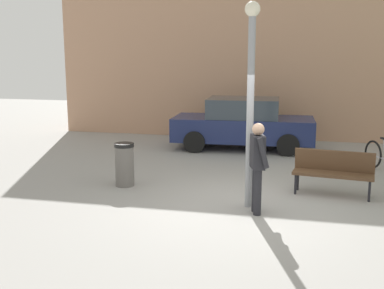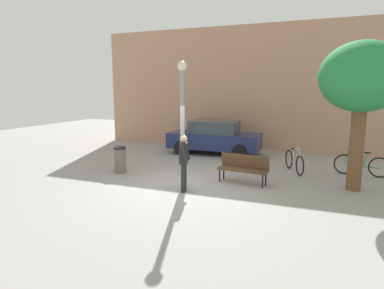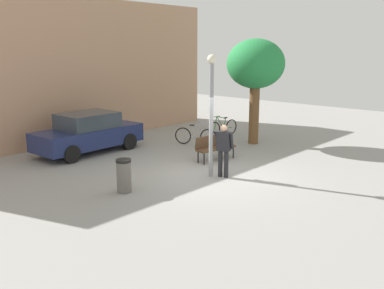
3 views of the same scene
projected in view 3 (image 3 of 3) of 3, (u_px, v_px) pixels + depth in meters
ground_plane at (212, 176)px, 13.44m from camera, size 36.00×36.00×0.00m
building_facade at (63, 70)px, 18.26m from camera, size 15.19×2.00×6.04m
lamppost at (211, 105)px, 12.96m from camera, size 0.28×0.28×3.79m
person_by_lamppost at (224, 147)px, 13.15m from camera, size 0.40×0.63×1.67m
park_bench at (215, 145)px, 15.26m from camera, size 1.65×0.69×0.92m
plaza_tree at (256, 66)px, 17.33m from camera, size 2.38×2.38×4.35m
bicycle_green at (223, 128)px, 19.49m from camera, size 1.80×0.25×0.97m
bicycle_silver at (196, 136)px, 17.70m from camera, size 0.83×1.65×0.97m
parked_car_navy at (88, 133)px, 16.32m from camera, size 4.27×1.96×1.55m
trash_bin at (124, 176)px, 11.86m from camera, size 0.43×0.43×0.96m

